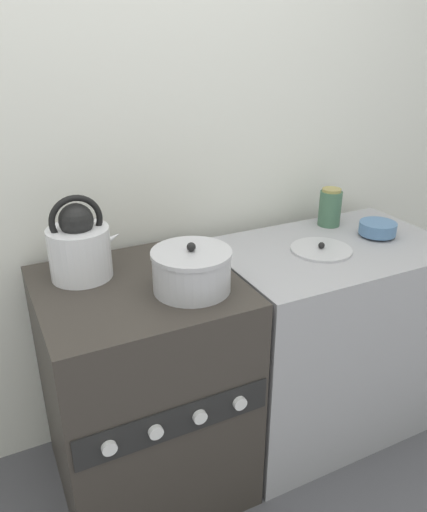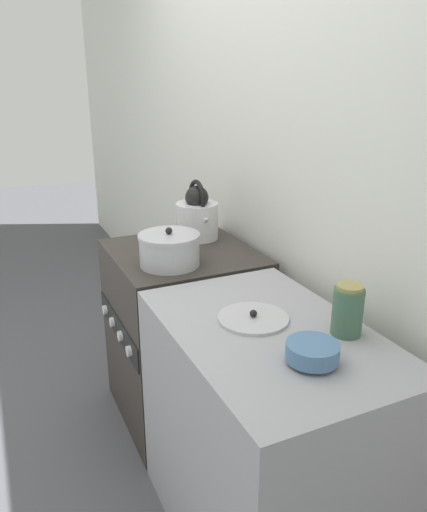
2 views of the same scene
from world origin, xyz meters
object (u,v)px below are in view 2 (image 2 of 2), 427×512
Objects in this scene: loose_pot_lid at (253,318)px; enamel_bowl at (312,352)px; stove at (184,334)px; kettle at (197,216)px; cooking_pot at (169,250)px; storage_jar at (348,310)px.

enamel_bowl is at bearing 3.96° from loose_pot_lid.
kettle is (-0.14, 0.14, 0.53)m from stove.
cooking_pot is 0.81m from storage_jar.
storage_jar is at bearing 116.16° from enamel_bowl.
cooking_pot is (0.29, -0.24, -0.04)m from kettle.
cooking_pot is at bearing -37.20° from stove.
loose_pot_lid is (0.56, 0.08, -0.07)m from cooking_pot.
cooking_pot is at bearing -172.17° from loose_pot_lid.
storage_jar is (0.76, 0.29, 0.00)m from cooking_pot.
enamel_bowl is at bearing -0.69° from stove.
enamel_bowl reaches higher than stove.
kettle is at bearing 136.35° from stove.
kettle is 1.23× the size of loose_pot_lid.
cooking_pot is 1.58× the size of storage_jar.
storage_jar is (0.90, 0.18, 0.49)m from stove.
storage_jar is (-0.09, 0.19, 0.04)m from enamel_bowl.
stove is 2.97× the size of kettle.
stove is 5.26× the size of storage_jar.
kettle reaches higher than stove.
storage_jar is at bearing 20.62° from cooking_pot.
stove is at bearing 179.31° from enamel_bowl.
kettle is 1.12× the size of cooking_pot.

